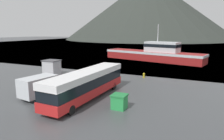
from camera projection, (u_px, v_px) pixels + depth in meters
The scene contains 9 objects.
ground_plane at pixel (67, 127), 15.62m from camera, with size 400.00×400.00×0.00m, color #424447.
water_surface at pixel (188, 42), 141.02m from camera, with size 240.00×240.00×0.00m, color #475B6B.
hill_backdrop at pixel (148, 9), 181.38m from camera, with size 148.73×148.73×54.54m, color #2D332D.
tour_bus at pixel (87, 83), 21.86m from camera, with size 2.98×12.67×3.10m.
delivery_van at pixel (43, 86), 22.66m from camera, with size 2.98×6.03×2.40m.
fishing_boat at pixel (154, 54), 50.11m from camera, with size 25.92×11.00×9.00m.
storage_bin at pixel (119, 101), 19.11m from camera, with size 1.43×1.36×1.42m.
dock_kiosk at pixel (52, 68), 33.67m from camera, with size 2.59×2.27×2.56m.
mooring_bollard at pixel (144, 75), 31.90m from camera, with size 0.35×0.35×0.80m.
Camera 1 is at (9.17, -11.76, 7.36)m, focal length 32.00 mm.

